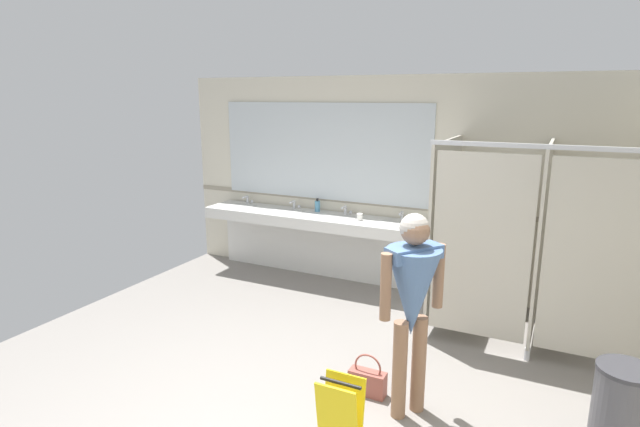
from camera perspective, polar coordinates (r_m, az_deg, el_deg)
ground_plane at (r=4.17m, az=-5.43°, el=-22.66°), size 6.10×6.74×0.10m
wall_back at (r=6.34m, az=9.24°, el=3.28°), size 6.10×0.12×2.63m
wall_back_tile_band at (r=6.33m, az=8.98°, el=0.85°), size 6.10×0.01×0.06m
vanity_counter at (r=6.62m, az=-0.51°, el=-1.92°), size 3.01×0.57×1.01m
mirror_panel at (r=6.61m, az=0.28°, el=6.99°), size 2.91×0.02×1.25m
bathroom_stalls at (r=5.23m, az=23.60°, el=-2.83°), size 1.97×1.32×1.99m
trash_bin at (r=4.26m, az=30.90°, el=-18.22°), size 0.39×0.39×0.60m
person_standing at (r=3.78m, az=10.39°, el=-8.73°), size 0.56×0.56×1.58m
handbag at (r=4.36m, az=5.37°, el=-18.30°), size 0.30×0.12×0.36m
soap_dispenser at (r=6.62m, az=-0.30°, el=0.85°), size 0.07×0.07×0.18m
paper_cup at (r=6.18m, az=4.49°, el=-0.38°), size 0.07×0.07×0.09m
wet_floor_sign at (r=3.54m, az=2.29°, el=-22.48°), size 0.28×0.19×0.62m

